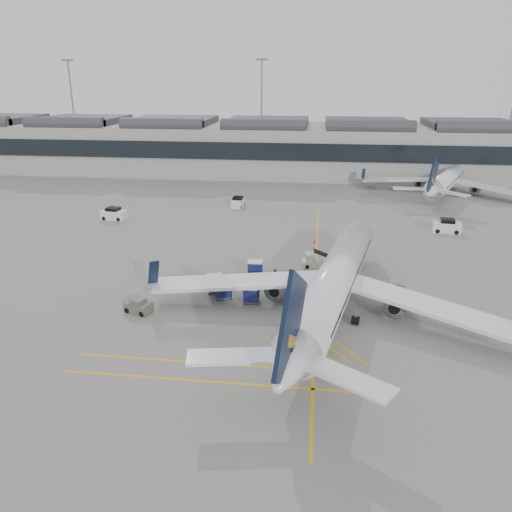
# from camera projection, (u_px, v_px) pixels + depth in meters

# --- Properties ---
(ground) EXTENTS (220.00, 220.00, 0.00)m
(ground) POSITION_uv_depth(u_px,v_px,m) (213.00, 307.00, 49.20)
(ground) COLOR gray
(ground) RESTS_ON ground
(terminal) EXTENTS (200.00, 20.45, 12.40)m
(terminal) POSITION_uv_depth(u_px,v_px,m) (276.00, 147.00, 114.20)
(terminal) COLOR #9E9E99
(terminal) RESTS_ON ground
(light_masts) EXTENTS (113.00, 0.60, 25.45)m
(light_masts) POSITION_uv_depth(u_px,v_px,m) (275.00, 105.00, 124.68)
(light_masts) COLOR slate
(light_masts) RESTS_ON ground
(apron_markings) EXTENTS (0.25, 60.00, 0.01)m
(apron_markings) POSITION_uv_depth(u_px,v_px,m) (316.00, 274.00, 57.36)
(apron_markings) COLOR gold
(apron_markings) RESTS_ON ground
(airliner_main) EXTENTS (35.01, 38.64, 10.39)m
(airliner_main) POSITION_uv_depth(u_px,v_px,m) (334.00, 283.00, 47.18)
(airliner_main) COLOR white
(airliner_main) RESTS_ON ground
(airliner_far) EXTENTS (29.93, 33.06, 9.38)m
(airliner_far) POSITION_uv_depth(u_px,v_px,m) (447.00, 179.00, 95.69)
(airliner_far) COLOR white
(airliner_far) RESTS_ON ground
(belt_loader) EXTENTS (5.20, 2.12, 2.09)m
(belt_loader) POSITION_uv_depth(u_px,v_px,m) (319.00, 262.00, 59.56)
(belt_loader) COLOR beige
(belt_loader) RESTS_ON ground
(baggage_cart_a) EXTENTS (1.66, 1.41, 1.66)m
(baggage_cart_a) POSITION_uv_depth(u_px,v_px,m) (251.00, 294.00, 50.00)
(baggage_cart_a) COLOR gray
(baggage_cart_a) RESTS_ON ground
(baggage_cart_b) EXTENTS (2.13, 1.95, 1.84)m
(baggage_cart_b) POSITION_uv_depth(u_px,v_px,m) (215.00, 283.00, 52.47)
(baggage_cart_b) COLOR gray
(baggage_cart_b) RESTS_ON ground
(baggage_cart_c) EXTENTS (1.76, 1.46, 1.83)m
(baggage_cart_c) POSITION_uv_depth(u_px,v_px,m) (255.00, 268.00, 56.49)
(baggage_cart_c) COLOR gray
(baggage_cart_c) RESTS_ON ground
(baggage_cart_d) EXTENTS (2.15, 1.98, 1.83)m
(baggage_cart_d) POSITION_uv_depth(u_px,v_px,m) (223.00, 289.00, 51.02)
(baggage_cart_d) COLOR gray
(baggage_cart_d) RESTS_ON ground
(ramp_agent_a) EXTENTS (0.67, 0.53, 1.61)m
(ramp_agent_a) POSITION_uv_depth(u_px,v_px,m) (295.00, 283.00, 53.02)
(ramp_agent_a) COLOR #EA4B0C
(ramp_agent_a) RESTS_ON ground
(ramp_agent_b) EXTENTS (0.98, 0.80, 1.91)m
(ramp_agent_b) POSITION_uv_depth(u_px,v_px,m) (275.00, 277.00, 53.98)
(ramp_agent_b) COLOR red
(ramp_agent_b) RESTS_ON ground
(pushback_tug) EXTENTS (2.84, 2.25, 1.39)m
(pushback_tug) POSITION_uv_depth(u_px,v_px,m) (139.00, 306.00, 48.02)
(pushback_tug) COLOR #555A4C
(pushback_tug) RESTS_ON ground
(safety_cone_nose) EXTENTS (0.41, 0.41, 0.57)m
(safety_cone_nose) POSITION_uv_depth(u_px,v_px,m) (314.00, 241.00, 68.00)
(safety_cone_nose) COLOR #F24C0A
(safety_cone_nose) RESTS_ON ground
(safety_cone_engine) EXTENTS (0.36, 0.36, 0.50)m
(safety_cone_engine) POSITION_uv_depth(u_px,v_px,m) (384.00, 292.00, 51.98)
(safety_cone_engine) COLOR #F24C0A
(safety_cone_engine) RESTS_ON ground
(service_van_left) EXTENTS (4.02, 2.39, 1.95)m
(service_van_left) POSITION_uv_depth(u_px,v_px,m) (114.00, 214.00, 78.97)
(service_van_left) COLOR silver
(service_van_left) RESTS_ON ground
(service_van_mid) EXTENTS (2.02, 3.62, 1.80)m
(service_van_mid) POSITION_uv_depth(u_px,v_px,m) (238.00, 202.00, 86.59)
(service_van_mid) COLOR silver
(service_van_mid) RESTS_ON ground
(service_van_right) EXTENTS (4.07, 2.35, 2.00)m
(service_van_right) POSITION_uv_depth(u_px,v_px,m) (447.00, 226.00, 72.50)
(service_van_right) COLOR silver
(service_van_right) RESTS_ON ground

